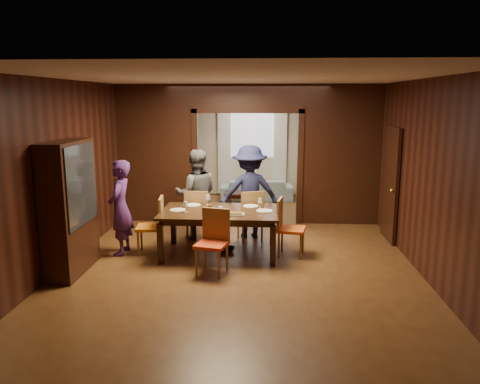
# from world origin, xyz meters

# --- Properties ---
(floor) EXTENTS (9.00, 9.00, 0.00)m
(floor) POSITION_xyz_m (0.00, 0.00, 0.00)
(floor) COLOR #583218
(floor) RESTS_ON ground
(ceiling) EXTENTS (5.50, 9.00, 0.02)m
(ceiling) POSITION_xyz_m (0.00, 0.00, 2.90)
(ceiling) COLOR silver
(ceiling) RESTS_ON room_walls
(room_walls) EXTENTS (5.52, 9.01, 2.90)m
(room_walls) POSITION_xyz_m (0.00, 1.89, 1.51)
(room_walls) COLOR black
(room_walls) RESTS_ON floor
(person_purple) EXTENTS (0.39, 0.59, 1.61)m
(person_purple) POSITION_xyz_m (-2.04, -0.64, 0.80)
(person_purple) COLOR #462161
(person_purple) RESTS_ON floor
(person_grey) EXTENTS (0.93, 0.79, 1.69)m
(person_grey) POSITION_xyz_m (-0.90, 0.34, 0.84)
(person_grey) COLOR #4D4C53
(person_grey) RESTS_ON floor
(person_navy) EXTENTS (1.23, 0.84, 1.75)m
(person_navy) POSITION_xyz_m (0.09, 0.49, 0.88)
(person_navy) COLOR #181B3D
(person_navy) RESTS_ON floor
(sofa) EXTENTS (1.91, 0.85, 0.54)m
(sofa) POSITION_xyz_m (0.14, 3.85, 0.27)
(sofa) COLOR #88A7B3
(sofa) RESTS_ON floor
(serving_bowl) EXTENTS (0.31, 0.31, 0.08)m
(serving_bowl) POSITION_xyz_m (-0.27, -0.46, 0.80)
(serving_bowl) COLOR black
(serving_bowl) RESTS_ON dining_table
(dining_table) EXTENTS (1.95, 1.21, 0.76)m
(dining_table) POSITION_xyz_m (-0.37, -0.56, 0.38)
(dining_table) COLOR black
(dining_table) RESTS_ON floor
(coffee_table) EXTENTS (0.80, 0.50, 0.40)m
(coffee_table) POSITION_xyz_m (-0.20, 2.80, 0.20)
(coffee_table) COLOR black
(coffee_table) RESTS_ON floor
(chair_left) EXTENTS (0.49, 0.49, 0.97)m
(chair_left) POSITION_xyz_m (-1.57, -0.57, 0.48)
(chair_left) COLOR #C96912
(chair_left) RESTS_ON floor
(chair_right) EXTENTS (0.51, 0.51, 0.97)m
(chair_right) POSITION_xyz_m (0.84, -0.55, 0.48)
(chair_right) COLOR #E75215
(chair_right) RESTS_ON floor
(chair_far_l) EXTENTS (0.46, 0.46, 0.97)m
(chair_far_l) POSITION_xyz_m (-0.85, 0.22, 0.48)
(chair_far_l) COLOR red
(chair_far_l) RESTS_ON floor
(chair_far_r) EXTENTS (0.56, 0.56, 0.97)m
(chair_far_r) POSITION_xyz_m (0.11, 0.24, 0.48)
(chair_far_r) COLOR #F05616
(chair_far_r) RESTS_ON floor
(chair_near) EXTENTS (0.53, 0.53, 0.97)m
(chair_near) POSITION_xyz_m (-0.40, -1.46, 0.48)
(chair_near) COLOR red
(chair_near) RESTS_ON floor
(hutch) EXTENTS (0.40, 1.20, 2.00)m
(hutch) POSITION_xyz_m (-2.53, -1.50, 1.00)
(hutch) COLOR black
(hutch) RESTS_ON floor
(door_right) EXTENTS (0.06, 0.90, 2.10)m
(door_right) POSITION_xyz_m (2.70, 0.50, 1.05)
(door_right) COLOR black
(door_right) RESTS_ON floor
(window_far) EXTENTS (1.20, 0.03, 1.30)m
(window_far) POSITION_xyz_m (0.00, 4.44, 1.70)
(window_far) COLOR silver
(window_far) RESTS_ON back_wall
(curtain_left) EXTENTS (0.35, 0.06, 2.40)m
(curtain_left) POSITION_xyz_m (-0.75, 4.40, 1.25)
(curtain_left) COLOR white
(curtain_left) RESTS_ON back_wall
(curtain_right) EXTENTS (0.35, 0.06, 2.40)m
(curtain_right) POSITION_xyz_m (0.75, 4.40, 1.25)
(curtain_right) COLOR white
(curtain_right) RESTS_ON back_wall
(plate_left) EXTENTS (0.27, 0.27, 0.01)m
(plate_left) POSITION_xyz_m (-1.07, -0.58, 0.77)
(plate_left) COLOR silver
(plate_left) RESTS_ON dining_table
(plate_far_l) EXTENTS (0.27, 0.27, 0.01)m
(plate_far_l) POSITION_xyz_m (-0.88, -0.19, 0.77)
(plate_far_l) COLOR white
(plate_far_l) RESTS_ON dining_table
(plate_far_r) EXTENTS (0.27, 0.27, 0.01)m
(plate_far_r) POSITION_xyz_m (0.14, -0.21, 0.77)
(plate_far_r) COLOR white
(plate_far_r) RESTS_ON dining_table
(plate_right) EXTENTS (0.27, 0.27, 0.01)m
(plate_right) POSITION_xyz_m (0.38, -0.55, 0.77)
(plate_right) COLOR silver
(plate_right) RESTS_ON dining_table
(plate_near) EXTENTS (0.27, 0.27, 0.01)m
(plate_near) POSITION_xyz_m (-0.36, -0.92, 0.77)
(plate_near) COLOR white
(plate_near) RESTS_ON dining_table
(platter_a) EXTENTS (0.30, 0.20, 0.04)m
(platter_a) POSITION_xyz_m (-0.40, -0.68, 0.78)
(platter_a) COLOR slate
(platter_a) RESTS_ON dining_table
(platter_b) EXTENTS (0.30, 0.20, 0.04)m
(platter_b) POSITION_xyz_m (-0.09, -0.83, 0.78)
(platter_b) COLOR gray
(platter_b) RESTS_ON dining_table
(wineglass_left) EXTENTS (0.08, 0.08, 0.18)m
(wineglass_left) POSITION_xyz_m (-0.92, -0.70, 0.85)
(wineglass_left) COLOR silver
(wineglass_left) RESTS_ON dining_table
(wineglass_far) EXTENTS (0.08, 0.08, 0.18)m
(wineglass_far) POSITION_xyz_m (-0.62, -0.16, 0.85)
(wineglass_far) COLOR silver
(wineglass_far) RESTS_ON dining_table
(wineglass_right) EXTENTS (0.08, 0.08, 0.18)m
(wineglass_right) POSITION_xyz_m (0.31, -0.37, 0.85)
(wineglass_right) COLOR white
(wineglass_right) RESTS_ON dining_table
(tumbler) EXTENTS (0.07, 0.07, 0.14)m
(tumbler) POSITION_xyz_m (-0.32, -0.87, 0.83)
(tumbler) COLOR white
(tumbler) RESTS_ON dining_table
(condiment_jar) EXTENTS (0.08, 0.08, 0.11)m
(condiment_jar) POSITION_xyz_m (-0.53, -0.59, 0.82)
(condiment_jar) COLOR #472610
(condiment_jar) RESTS_ON dining_table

